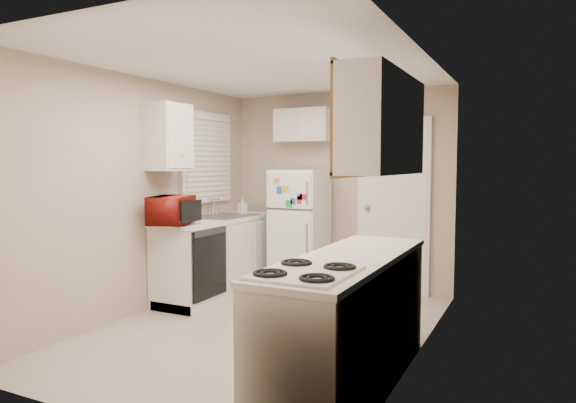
% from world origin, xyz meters
% --- Properties ---
extents(floor, '(3.80, 3.80, 0.00)m').
position_xyz_m(floor, '(0.00, 0.00, 0.00)').
color(floor, beige).
rests_on(floor, ground).
extents(ceiling, '(3.80, 3.80, 0.00)m').
position_xyz_m(ceiling, '(0.00, 0.00, 2.40)').
color(ceiling, white).
rests_on(ceiling, floor).
extents(wall_left, '(3.80, 3.80, 0.00)m').
position_xyz_m(wall_left, '(-1.40, 0.00, 1.20)').
color(wall_left, tan).
rests_on(wall_left, floor).
extents(wall_right, '(3.80, 3.80, 0.00)m').
position_xyz_m(wall_right, '(1.40, 0.00, 1.20)').
color(wall_right, tan).
rests_on(wall_right, floor).
extents(wall_back, '(2.80, 2.80, 0.00)m').
position_xyz_m(wall_back, '(0.00, 1.90, 1.20)').
color(wall_back, tan).
rests_on(wall_back, floor).
extents(wall_front, '(2.80, 2.80, 0.00)m').
position_xyz_m(wall_front, '(0.00, -1.90, 1.20)').
color(wall_front, tan).
rests_on(wall_front, floor).
extents(left_counter, '(0.60, 1.80, 0.90)m').
position_xyz_m(left_counter, '(-1.10, 0.90, 0.45)').
color(left_counter, silver).
rests_on(left_counter, floor).
extents(dishwasher, '(0.03, 0.58, 0.72)m').
position_xyz_m(dishwasher, '(-0.81, 0.30, 0.49)').
color(dishwasher, black).
rests_on(dishwasher, floor).
extents(sink, '(0.54, 0.74, 0.16)m').
position_xyz_m(sink, '(-1.10, 1.05, 0.86)').
color(sink, gray).
rests_on(sink, left_counter).
extents(microwave, '(0.60, 0.45, 0.35)m').
position_xyz_m(microwave, '(-1.15, 0.12, 1.05)').
color(microwave, maroon).
rests_on(microwave, left_counter).
extents(soap_bottle, '(0.12, 0.12, 0.20)m').
position_xyz_m(soap_bottle, '(-1.09, 1.42, 1.00)').
color(soap_bottle, white).
rests_on(soap_bottle, left_counter).
extents(window_blinds, '(0.10, 0.98, 1.08)m').
position_xyz_m(window_blinds, '(-1.36, 1.05, 1.60)').
color(window_blinds, silver).
rests_on(window_blinds, wall_left).
extents(upper_cabinet_left, '(0.30, 0.45, 0.70)m').
position_xyz_m(upper_cabinet_left, '(-1.25, 0.22, 1.80)').
color(upper_cabinet_left, silver).
rests_on(upper_cabinet_left, wall_left).
extents(refrigerator, '(0.60, 0.58, 1.45)m').
position_xyz_m(refrigerator, '(-0.36, 1.56, 0.73)').
color(refrigerator, white).
rests_on(refrigerator, floor).
extents(cabinet_over_fridge, '(0.70, 0.30, 0.40)m').
position_xyz_m(cabinet_over_fridge, '(-0.40, 1.75, 2.00)').
color(cabinet_over_fridge, silver).
rests_on(cabinet_over_fridge, wall_back).
extents(interior_door, '(0.86, 0.06, 2.08)m').
position_xyz_m(interior_door, '(0.70, 1.86, 1.02)').
color(interior_door, white).
rests_on(interior_door, floor).
extents(right_counter, '(0.60, 2.00, 0.90)m').
position_xyz_m(right_counter, '(1.10, -0.80, 0.45)').
color(right_counter, silver).
rests_on(right_counter, floor).
extents(stove, '(0.51, 0.63, 0.77)m').
position_xyz_m(stove, '(1.07, -1.43, 0.38)').
color(stove, white).
rests_on(stove, floor).
extents(upper_cabinet_right, '(0.30, 1.20, 0.70)m').
position_xyz_m(upper_cabinet_right, '(1.25, -0.50, 1.80)').
color(upper_cabinet_right, silver).
rests_on(upper_cabinet_right, wall_right).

